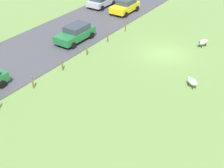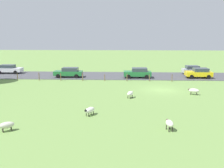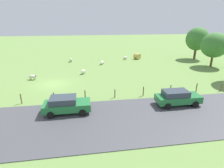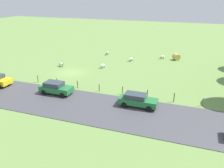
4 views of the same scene
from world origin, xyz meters
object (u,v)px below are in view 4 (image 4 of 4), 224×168
sheep_2 (103,65)px  sheep_3 (107,52)px  sheep_4 (131,59)px  car_2 (137,100)px  sheep_0 (162,57)px  hay_bale_0 (176,57)px  car_1 (56,88)px  sheep_1 (61,64)px

sheep_2 → sheep_3: (-9.28, -2.62, 0.04)m
sheep_4 → car_2: 19.95m
sheep_0 → car_2: car_2 is taller
hay_bale_0 → sheep_0: bearing=-89.1°
sheep_4 → car_1: bearing=-15.5°
sheep_1 → sheep_4: 13.72m
sheep_0 → sheep_2: sheep_2 is taller
car_1 → car_2: (0.03, 11.26, -0.01)m
sheep_4 → car_1: car_1 is taller
sheep_3 → hay_bale_0: hay_bale_0 is taller
sheep_4 → sheep_0: bearing=124.6°
hay_bale_0 → car_2: (22.92, -2.37, 0.25)m
car_2 → sheep_0: bearing=-179.0°
sheep_2 → car_2: (12.90, 9.67, 0.38)m
sheep_0 → car_1: 25.29m
sheep_0 → sheep_1: 20.48m
car_2 → car_1: bearing=-90.1°
sheep_3 → sheep_2: bearing=15.7°
sheep_3 → car_1: (22.15, 1.02, 0.35)m
sheep_4 → sheep_1: bearing=-54.4°
sheep_4 → car_1: (19.00, -5.28, 0.42)m
sheep_1 → sheep_4: size_ratio=1.03×
sheep_1 → sheep_3: sheep_3 is taller
sheep_1 → sheep_2: size_ratio=1.23×
sheep_0 → sheep_1: size_ratio=0.88×
sheep_1 → car_2: 20.39m
sheep_0 → car_2: 22.88m
sheep_2 → car_1: size_ratio=0.24×
hay_bale_0 → car_2: size_ratio=0.28×
sheep_3 → sheep_4: bearing=63.4°
sheep_4 → hay_bale_0: bearing=115.0°
sheep_1 → hay_bale_0: size_ratio=1.04×
sheep_1 → sheep_3: 12.15m
sheep_1 → sheep_2: sheep_2 is taller
sheep_1 → sheep_4: sheep_1 is taller
sheep_1 → car_1: size_ratio=0.30×
sheep_2 → sheep_4: bearing=149.0°
sheep_4 → car_2: size_ratio=0.28×
sheep_2 → car_1: bearing=-7.1°
sheep_0 → sheep_3: (0.69, -11.87, 0.08)m
sheep_0 → car_1: (22.84, -10.85, 0.43)m
sheep_2 → hay_bale_0: (-10.02, 12.04, 0.13)m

